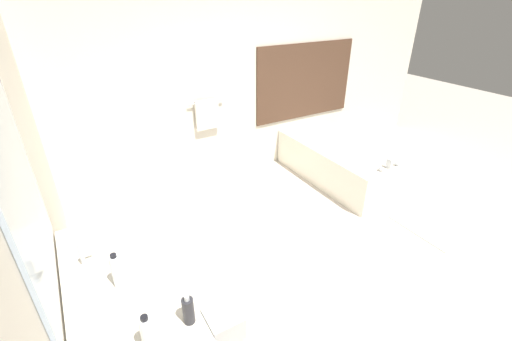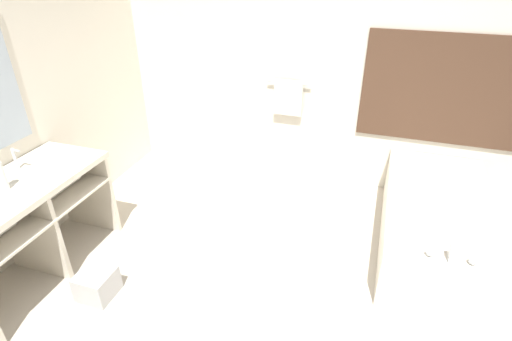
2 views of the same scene
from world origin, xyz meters
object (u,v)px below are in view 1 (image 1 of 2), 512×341
Objects in this scene: bathtub at (340,160)px; waste_bin at (224,324)px; water_bottle_2 at (117,271)px; soap_dispenser at (188,310)px; water_bottle_1 at (148,335)px.

waste_bin is (-2.57, -1.48, -0.17)m from bathtub.
bathtub is 7.52× the size of water_bottle_2.
waste_bin is at bearing -150.00° from bathtub.
soap_dispenser reaches higher than waste_bin.
water_bottle_2 reaches higher than bathtub.
water_bottle_1 is at bearing -147.93° from bathtub.
water_bottle_2 reaches higher than soap_dispenser.
soap_dispenser is 1.02m from waste_bin.
soap_dispenser reaches higher than bathtub.
water_bottle_1 reaches higher than water_bottle_2.
water_bottle_2 is 0.91× the size of waste_bin.
water_bottle_1 reaches higher than soap_dispenser.
bathtub is 6.80× the size of waste_bin.
water_bottle_1 is 1.28× the size of soap_dispenser.
soap_dispenser is (0.27, -0.45, -0.03)m from water_bottle_2.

